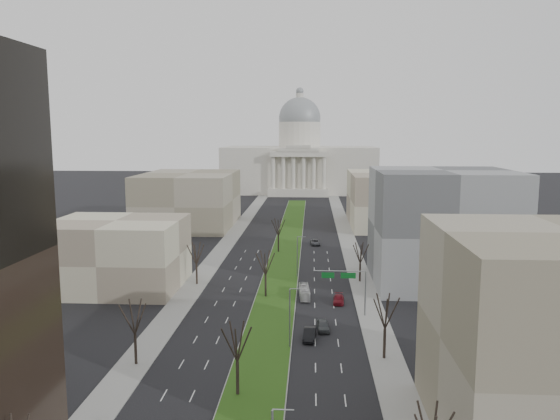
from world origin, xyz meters
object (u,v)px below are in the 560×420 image
at_px(car_grey_near, 323,325).
at_px(car_red, 339,299).
at_px(car_black, 310,334).
at_px(box_van, 304,292).
at_px(car_grey_far, 315,242).

distance_m(car_grey_near, car_red, 14.77).
bearing_deg(car_grey_near, car_black, -122.57).
relative_size(car_black, box_van, 0.66).
xyz_separation_m(car_red, car_grey_far, (-4.13, 53.15, 0.04)).
bearing_deg(car_grey_far, car_grey_near, -95.14).
height_order(car_grey_far, box_van, box_van).
distance_m(car_grey_near, box_van, 17.85).
bearing_deg(car_red, car_black, -102.44).
relative_size(car_red, box_van, 0.61).
relative_size(car_red, car_grey_far, 0.91).
relative_size(car_grey_near, car_grey_far, 0.88).
height_order(car_black, car_grey_far, car_black).
bearing_deg(car_red, box_van, 157.91).
height_order(car_grey_near, box_van, box_van).
bearing_deg(car_black, car_grey_far, 92.77).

